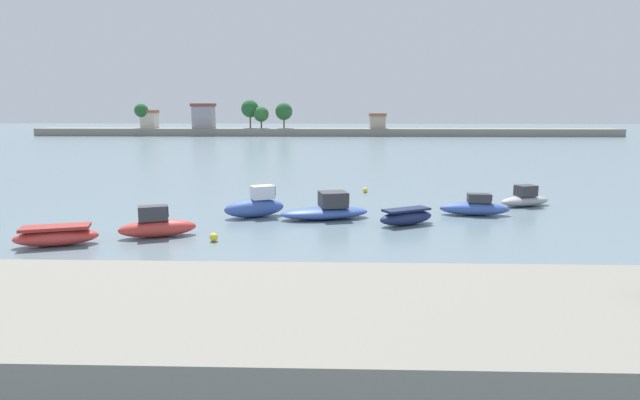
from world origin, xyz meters
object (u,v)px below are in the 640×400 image
at_px(moored_boat_3, 327,210).
at_px(moored_boat_2, 256,206).
at_px(moored_boat_0, 56,236).
at_px(moored_boat_6, 525,199).
at_px(mooring_buoy_3, 365,190).
at_px(mooring_buoy_0, 214,237).
at_px(moored_boat_1, 157,226).
at_px(moored_boat_5, 475,207).
at_px(moored_boat_4, 406,217).

bearing_deg(moored_boat_3, moored_boat_2, 160.93).
bearing_deg(moored_boat_2, moored_boat_0, -166.17).
height_order(moored_boat_6, mooring_buoy_3, moored_boat_6).
relative_size(moored_boat_6, mooring_buoy_0, 9.12).
distance_m(moored_boat_1, moored_boat_3, 9.94).
height_order(moored_boat_5, mooring_buoy_3, moored_boat_5).
relative_size(moored_boat_1, moored_boat_3, 0.72).
bearing_deg(mooring_buoy_3, moored_boat_1, -128.28).
bearing_deg(moored_boat_0, moored_boat_5, 1.79).
xyz_separation_m(moored_boat_2, moored_boat_5, (13.62, 0.98, -0.21)).
height_order(moored_boat_4, moored_boat_6, moored_boat_6).
height_order(moored_boat_2, moored_boat_6, moored_boat_2).
xyz_separation_m(moored_boat_1, moored_boat_3, (8.73, 4.76, -0.04)).
bearing_deg(moored_boat_3, moored_boat_6, 4.82).
distance_m(moored_boat_2, moored_boat_6, 18.29).
xyz_separation_m(moored_boat_0, moored_boat_1, (4.32, 1.89, 0.12)).
distance_m(moored_boat_1, moored_boat_5, 19.00).
height_order(moored_boat_3, mooring_buoy_0, moored_boat_3).
height_order(moored_boat_0, moored_boat_5, moored_boat_5).
distance_m(moored_boat_3, moored_boat_4, 4.84).
relative_size(moored_boat_3, moored_boat_4, 1.57).
xyz_separation_m(moored_boat_1, moored_boat_4, (13.32, 3.24, -0.13)).
xyz_separation_m(moored_boat_4, mooring_buoy_3, (-1.74, 11.44, -0.26)).
xyz_separation_m(moored_boat_0, mooring_buoy_0, (7.49, 1.01, -0.25)).
xyz_separation_m(moored_boat_2, moored_boat_3, (4.36, -0.40, -0.14)).
xyz_separation_m(moored_boat_4, mooring_buoy_0, (-10.16, -4.12, -0.24)).
relative_size(moored_boat_3, moored_boat_6, 1.43).
bearing_deg(moored_boat_6, moored_boat_5, -163.83).
bearing_deg(moored_boat_2, mooring_buoy_3, 27.55).
bearing_deg(moored_boat_2, moored_boat_3, -30.47).
bearing_deg(mooring_buoy_0, moored_boat_5, 25.37).
bearing_deg(moored_boat_4, mooring_buoy_0, 173.76).
relative_size(moored_boat_2, moored_boat_4, 1.10).
bearing_deg(mooring_buoy_0, moored_boat_1, 164.46).
bearing_deg(moored_boat_3, moored_boat_4, -32.16).
relative_size(moored_boat_0, moored_boat_5, 0.94).
distance_m(moored_boat_0, moored_boat_5, 23.71).
bearing_deg(moored_boat_6, moored_boat_1, -178.09).
distance_m(moored_boat_4, moored_boat_6, 10.73).
bearing_deg(mooring_buoy_0, moored_boat_3, 45.43).
bearing_deg(mooring_buoy_3, mooring_buoy_0, -118.42).
bearing_deg(moored_boat_4, moored_boat_0, 167.88).
bearing_deg(mooring_buoy_3, moored_boat_4, -81.37).
xyz_separation_m(moored_boat_0, moored_boat_2, (8.68, 7.05, 0.23)).
height_order(moored_boat_0, mooring_buoy_3, moored_boat_0).
distance_m(moored_boat_3, moored_boat_6, 14.20).
distance_m(moored_boat_0, moored_boat_6, 28.77).
distance_m(moored_boat_2, moored_boat_5, 13.66).
distance_m(mooring_buoy_0, mooring_buoy_3, 17.69).
distance_m(moored_boat_2, moored_boat_3, 4.39).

